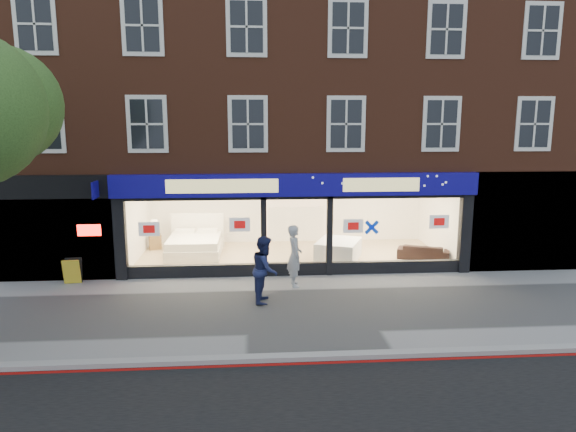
{
  "coord_description": "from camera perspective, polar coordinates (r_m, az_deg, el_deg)",
  "views": [
    {
      "loc": [
        -1.44,
        -12.81,
        4.89
      ],
      "look_at": [
        -0.32,
        2.5,
        2.04
      ],
      "focal_mm": 32.0,
      "sensor_mm": 36.0,
      "label": 1
    }
  ],
  "objects": [
    {
      "name": "pedestrian_blue",
      "position": [
        14.05,
        -2.57,
        -5.92
      ],
      "size": [
        0.81,
        0.98,
        1.84
      ],
      "primitive_type": "imported",
      "rotation": [
        0.0,
        0.0,
        1.44
      ],
      "color": "#1B224E",
      "rests_on": "ground"
    },
    {
      "name": "building",
      "position": [
        19.87,
        -0.06,
        15.64
      ],
      "size": [
        19.0,
        8.26,
        10.3
      ],
      "color": "brown",
      "rests_on": "ground"
    },
    {
      "name": "sofa",
      "position": [
        18.72,
        14.81,
        -3.86
      ],
      "size": [
        1.89,
        1.34,
        0.52
      ],
      "primitive_type": "imported",
      "rotation": [
        0.0,
        0.0,
        2.73
      ],
      "color": "black",
      "rests_on": "showroom_floor"
    },
    {
      "name": "a_board",
      "position": [
        17.04,
        -22.82,
        -5.65
      ],
      "size": [
        0.53,
        0.37,
        0.78
      ],
      "primitive_type": "cube",
      "rotation": [
        0.0,
        0.0,
        0.09
      ],
      "color": "gold",
      "rests_on": "ground"
    },
    {
      "name": "kerb_line",
      "position": [
        10.96,
        3.96,
        -15.98
      ],
      "size": [
        60.0,
        0.1,
        0.01
      ],
      "primitive_type": "cube",
      "color": "#8C0A07",
      "rests_on": "ground"
    },
    {
      "name": "kerb_stone",
      "position": [
        11.11,
        3.81,
        -15.28
      ],
      "size": [
        60.0,
        0.25,
        0.12
      ],
      "primitive_type": "cube",
      "color": "gray",
      "rests_on": "ground"
    },
    {
      "name": "pedestrian_grey",
      "position": [
        15.36,
        0.73,
        -4.43
      ],
      "size": [
        0.51,
        0.72,
        1.86
      ],
      "primitive_type": "imported",
      "rotation": [
        0.0,
        0.0,
        1.67
      ],
      "color": "#ADB0B5",
      "rests_on": "ground"
    },
    {
      "name": "display_bed",
      "position": [
        19.01,
        -10.31,
        -3.12
      ],
      "size": [
        1.98,
        2.36,
        1.33
      ],
      "rotation": [
        0.0,
        0.0,
        -0.01
      ],
      "color": "white",
      "rests_on": "showroom_floor"
    },
    {
      "name": "bedside_table",
      "position": [
        20.16,
        -14.55,
        -2.78
      ],
      "size": [
        0.55,
        0.55,
        0.55
      ],
      "primitive_type": "cube",
      "rotation": [
        0.0,
        0.0,
        0.26
      ],
      "color": "brown",
      "rests_on": "showroom_floor"
    },
    {
      "name": "mattress_stack",
      "position": [
        18.14,
        5.61,
        -3.76
      ],
      "size": [
        1.9,
        2.09,
        0.67
      ],
      "rotation": [
        0.0,
        0.0,
        -0.39
      ],
      "color": "white",
      "rests_on": "showroom_floor"
    },
    {
      "name": "showroom_floor",
      "position": [
        18.75,
        0.36,
        -4.46
      ],
      "size": [
        11.0,
        4.5,
        0.1
      ],
      "primitive_type": "cube",
      "color": "tan",
      "rests_on": "ground"
    },
    {
      "name": "ground",
      "position": [
        13.78,
        2.12,
        -10.28
      ],
      "size": [
        120.0,
        120.0,
        0.0
      ],
      "primitive_type": "plane",
      "color": "gray",
      "rests_on": "ground"
    }
  ]
}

